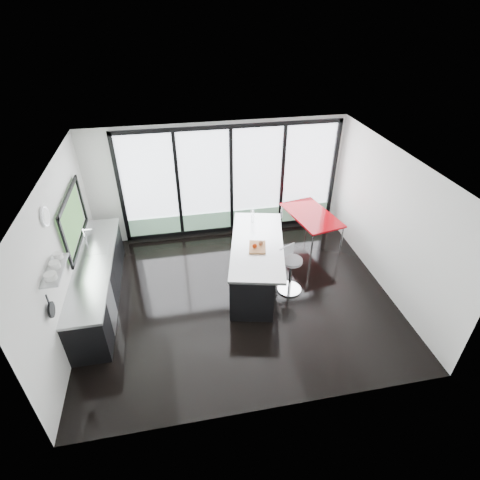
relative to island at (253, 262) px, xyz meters
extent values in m
cube|color=black|center=(-0.39, -0.39, -0.50)|extent=(6.00, 5.00, 0.00)
cube|color=white|center=(-0.39, -0.39, 2.30)|extent=(6.00, 5.00, 0.00)
cube|color=silver|center=(-0.39, 2.11, 0.90)|extent=(6.00, 0.00, 2.80)
cube|color=white|center=(-0.09, 2.08, 0.90)|extent=(5.00, 0.02, 2.50)
cube|color=slate|center=(-0.09, 2.04, -0.13)|extent=(5.00, 0.02, 0.44)
cube|color=black|center=(-1.34, 2.04, 0.90)|extent=(0.08, 0.04, 2.50)
cube|color=black|center=(-0.09, 2.04, 0.90)|extent=(0.08, 0.04, 2.50)
cube|color=black|center=(1.16, 2.04, 0.90)|extent=(0.08, 0.04, 2.50)
cube|color=silver|center=(-0.39, -2.89, 0.90)|extent=(6.00, 0.00, 2.80)
cube|color=silver|center=(-3.39, -0.39, 0.90)|extent=(0.00, 5.00, 2.80)
cube|color=#3D6835|center=(-3.36, 0.51, 1.10)|extent=(0.02, 1.60, 0.90)
cube|color=#AAADAF|center=(-3.26, -1.24, 1.25)|extent=(0.25, 0.80, 0.03)
cylinder|color=white|center=(-3.36, -0.69, 1.85)|extent=(0.04, 0.30, 0.30)
cylinder|color=black|center=(-3.33, -1.64, 0.85)|extent=(0.03, 0.24, 0.24)
cube|color=silver|center=(2.61, -0.39, 0.90)|extent=(0.00, 5.00, 2.80)
cube|color=black|center=(-3.06, 0.01, -0.07)|extent=(0.65, 3.20, 0.87)
cube|color=#AAADAF|center=(-3.06, 0.01, 0.39)|extent=(0.69, 3.24, 0.05)
cube|color=#AAADAF|center=(-3.06, 0.51, 0.39)|extent=(0.45, 0.48, 0.06)
cylinder|color=silver|center=(-3.21, 0.51, 0.64)|extent=(0.02, 0.02, 0.44)
cube|color=#AAADAF|center=(-2.75, -0.74, -0.08)|extent=(0.03, 0.60, 0.80)
cube|color=black|center=(-0.01, 0.00, -0.04)|extent=(1.31, 2.47, 0.93)
cube|color=#AAADAF|center=(0.08, -0.02, 0.45)|extent=(1.54, 2.58, 0.05)
cube|color=#B67848|center=(0.04, -0.17, 0.50)|extent=(0.41, 0.49, 0.03)
sphere|color=#891A00|center=(-0.02, -0.21, 0.56)|extent=(0.12, 0.12, 0.10)
sphere|color=brown|center=(0.11, -0.14, 0.56)|extent=(0.11, 0.11, 0.09)
cylinder|color=silver|center=(0.16, 0.78, 0.63)|extent=(0.09, 0.09, 0.30)
cylinder|color=silver|center=(0.69, -0.41, -0.11)|extent=(0.65, 0.65, 0.78)
cylinder|color=silver|center=(0.47, 0.25, -0.15)|extent=(0.47, 0.47, 0.70)
cube|color=#9E060D|center=(1.64, 1.14, -0.09)|extent=(1.17, 1.68, 0.82)
camera|label=1|loc=(-1.41, -5.96, 4.64)|focal=28.00mm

